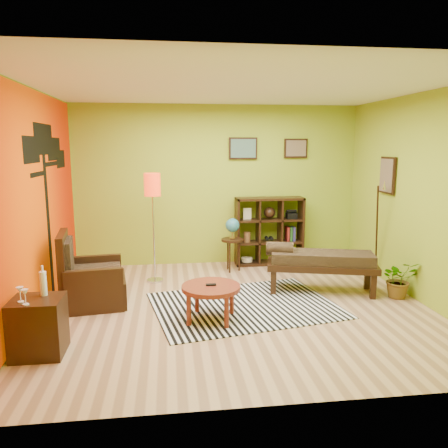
{
  "coord_description": "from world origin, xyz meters",
  "views": [
    {
      "loc": [
        -0.87,
        -5.42,
        2.1
      ],
      "look_at": [
        -0.13,
        0.35,
        1.05
      ],
      "focal_mm": 35.0,
      "sensor_mm": 36.0,
      "label": 1
    }
  ],
  "objects": [
    {
      "name": "ground",
      "position": [
        0.0,
        0.0,
        0.0
      ],
      "size": [
        5.0,
        5.0,
        0.0
      ],
      "primitive_type": "plane",
      "color": "tan",
      "rests_on": "ground"
    },
    {
      "name": "room_shell",
      "position": [
        -0.09,
        0.01,
        1.8
      ],
      "size": [
        5.04,
        4.54,
        2.82
      ],
      "color": "#90A925",
      "rests_on": "ground"
    },
    {
      "name": "zebra_rug",
      "position": [
        0.11,
        0.02,
        0.01
      ],
      "size": [
        2.63,
        2.14,
        0.01
      ],
      "primitive_type": "cube",
      "rotation": [
        0.0,
        0.0,
        0.19
      ],
      "color": "white",
      "rests_on": "ground"
    },
    {
      "name": "coffee_table",
      "position": [
        -0.38,
        -0.4,
        0.38
      ],
      "size": [
        0.71,
        0.71,
        0.46
      ],
      "color": "maroon",
      "rests_on": "ground"
    },
    {
      "name": "armchair",
      "position": [
        -1.94,
        0.34,
        0.3
      ],
      "size": [
        0.92,
        0.92,
        0.99
      ],
      "color": "black",
      "rests_on": "ground"
    },
    {
      "name": "side_cabinet",
      "position": [
        -2.2,
        -1.06,
        0.3
      ],
      "size": [
        0.5,
        0.45,
        0.91
      ],
      "color": "black",
      "rests_on": "ground"
    },
    {
      "name": "floor_lamp",
      "position": [
        -1.1,
        1.25,
        1.37
      ],
      "size": [
        0.25,
        0.25,
        1.69
      ],
      "color": "silver",
      "rests_on": "ground"
    },
    {
      "name": "globe_table",
      "position": [
        0.18,
        1.66,
        0.69
      ],
      "size": [
        0.37,
        0.37,
        0.9
      ],
      "color": "black",
      "rests_on": "ground"
    },
    {
      "name": "cube_shelf",
      "position": [
        0.91,
        2.03,
        0.6
      ],
      "size": [
        1.2,
        0.35,
        1.2
      ],
      "color": "black",
      "rests_on": "ground"
    },
    {
      "name": "bench",
      "position": [
        1.27,
        0.46,
        0.46
      ],
      "size": [
        1.64,
        0.93,
        0.72
      ],
      "color": "black",
      "rests_on": "ground"
    },
    {
      "name": "potted_plant",
      "position": [
        2.3,
        0.07,
        0.21
      ],
      "size": [
        0.51,
        0.56,
        0.42
      ],
      "primitive_type": "imported",
      "rotation": [
        0.0,
        0.0,
        -0.05
      ],
      "color": "#26661E",
      "rests_on": "ground"
    }
  ]
}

